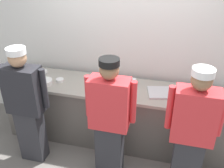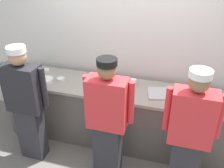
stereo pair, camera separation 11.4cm
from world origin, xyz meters
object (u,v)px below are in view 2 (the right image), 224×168
object	(u,v)px
sheet_tray	(164,94)
plate_stack_rear	(46,81)
plate_stack_front	(98,82)
ramekin_yellow_sauce	(46,70)
chef_far_right	(190,134)
mixing_bowl_steel	(209,100)
ramekin_orange_sauce	(61,79)
chef_near_left	(26,103)
deli_cup	(133,82)
squeeze_bottle_primary	(24,73)
chefs_knife	(120,92)
chef_center	(107,119)

from	to	relation	value
sheet_tray	plate_stack_rear	bearing A→B (deg)	-174.88
plate_stack_front	ramekin_yellow_sauce	bearing A→B (deg)	170.20
chef_far_right	plate_stack_front	bearing A→B (deg)	152.24
mixing_bowl_steel	ramekin_orange_sauce	world-z (taller)	mixing_bowl_steel
plate_stack_rear	mixing_bowl_steel	xyz separation A→B (m)	(2.16, 0.07, 0.03)
sheet_tray	chef_near_left	bearing A→B (deg)	-159.12
plate_stack_front	deli_cup	world-z (taller)	deli_cup
plate_stack_rear	ramekin_orange_sauce	distance (m)	0.21
plate_stack_front	squeeze_bottle_primary	distance (m)	1.07
chef_far_right	plate_stack_rear	bearing A→B (deg)	165.51
plate_stack_rear	mixing_bowl_steel	size ratio (longest dim) A/B	0.62
chef_near_left	plate_stack_front	world-z (taller)	chef_near_left
chef_near_left	ramekin_yellow_sauce	xyz separation A→B (m)	(-0.15, 0.78, 0.07)
chefs_knife	chef_far_right	bearing A→B (deg)	-30.86
sheet_tray	ramekin_yellow_sauce	distance (m)	1.79
chef_far_right	chef_center	bearing A→B (deg)	179.90
plate_stack_front	chef_center	bearing A→B (deg)	-62.74
plate_stack_front	deli_cup	bearing A→B (deg)	13.87
ramekin_yellow_sauce	chefs_knife	world-z (taller)	ramekin_yellow_sauce
chef_far_right	chefs_knife	size ratio (longest dim) A/B	5.82
sheet_tray	ramekin_orange_sauce	distance (m)	1.45
sheet_tray	chef_far_right	bearing A→B (deg)	-62.09
plate_stack_front	chef_near_left	bearing A→B (deg)	-139.83
ramekin_orange_sauce	squeeze_bottle_primary	bearing A→B (deg)	-167.13
chef_center	chef_near_left	bearing A→B (deg)	178.53
plate_stack_front	deli_cup	distance (m)	0.48
chef_near_left	ramekin_orange_sauce	world-z (taller)	chef_near_left
plate_stack_front	chefs_knife	bearing A→B (deg)	-18.60
chef_near_left	deli_cup	world-z (taller)	chef_near_left
plate_stack_front	sheet_tray	xyz separation A→B (m)	(0.90, -0.00, -0.02)
sheet_tray	chefs_knife	bearing A→B (deg)	-168.49
ramekin_orange_sauce	mixing_bowl_steel	bearing A→B (deg)	-1.18
sheet_tray	squeeze_bottle_primary	world-z (taller)	squeeze_bottle_primary
chef_far_right	chefs_knife	bearing A→B (deg)	149.14
chefs_knife	plate_stack_rear	bearing A→B (deg)	-178.30
mixing_bowl_steel	ramekin_yellow_sauce	distance (m)	2.33
chef_center	deli_cup	size ratio (longest dim) A/B	16.62
plate_stack_rear	ramekin_orange_sauce	size ratio (longest dim) A/B	1.88
chef_near_left	chef_center	bearing A→B (deg)	-1.47
plate_stack_rear	ramekin_yellow_sauce	distance (m)	0.34
chef_near_left	deli_cup	distance (m)	1.41
plate_stack_front	plate_stack_rear	xyz separation A→B (m)	(-0.72, -0.15, -0.01)
ramekin_yellow_sauce	plate_stack_front	bearing A→B (deg)	-9.80
chef_center	squeeze_bottle_primary	world-z (taller)	chef_center
mixing_bowl_steel	sheet_tray	bearing A→B (deg)	172.27
squeeze_bottle_primary	deli_cup	distance (m)	1.54
chef_far_right	ramekin_yellow_sauce	bearing A→B (deg)	159.24
ramekin_orange_sauce	chefs_knife	size ratio (longest dim) A/B	0.40
plate_stack_rear	squeeze_bottle_primary	size ratio (longest dim) A/B	0.96
chef_far_right	mixing_bowl_steel	bearing A→B (deg)	71.54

